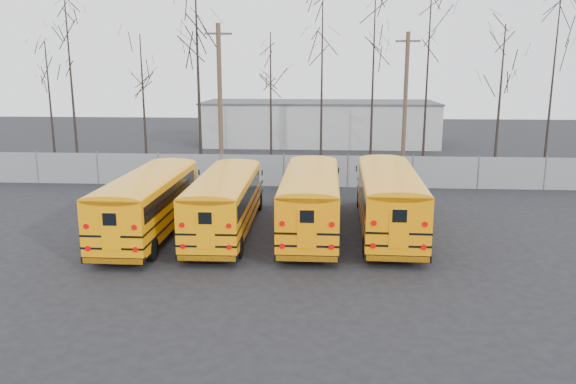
# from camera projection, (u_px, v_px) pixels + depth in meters

# --- Properties ---
(ground) EXTENTS (120.00, 120.00, 0.00)m
(ground) POSITION_uv_depth(u_px,v_px,m) (264.00, 245.00, 23.77)
(ground) COLOR black
(ground) RESTS_ON ground
(fence) EXTENTS (40.00, 0.04, 2.00)m
(fence) POSITION_uv_depth(u_px,v_px,m) (284.00, 171.00, 35.23)
(fence) COLOR gray
(fence) RESTS_ON ground
(distant_building) EXTENTS (22.00, 8.00, 4.00)m
(distant_building) POSITION_uv_depth(u_px,v_px,m) (319.00, 124.00, 54.36)
(distant_building) COLOR #ABACA7
(distant_building) RESTS_ON ground
(bus_a) EXTENTS (2.43, 10.40, 2.90)m
(bus_a) POSITION_uv_depth(u_px,v_px,m) (150.00, 198.00, 24.77)
(bus_a) COLOR black
(bus_a) RESTS_ON ground
(bus_b) EXTENTS (2.44, 10.17, 2.84)m
(bus_b) POSITION_uv_depth(u_px,v_px,m) (225.00, 198.00, 25.00)
(bus_b) COLOR black
(bus_b) RESTS_ON ground
(bus_c) EXTENTS (2.49, 10.61, 2.96)m
(bus_c) POSITION_uv_depth(u_px,v_px,m) (311.00, 196.00, 25.08)
(bus_c) COLOR black
(bus_c) RESTS_ON ground
(bus_d) EXTENTS (2.76, 10.80, 3.00)m
(bus_d) POSITION_uv_depth(u_px,v_px,m) (389.00, 195.00, 25.10)
(bus_d) COLOR black
(bus_d) RESTS_ON ground
(utility_pole_left) EXTENTS (1.80, 0.53, 10.19)m
(utility_pole_left) POSITION_uv_depth(u_px,v_px,m) (220.00, 99.00, 37.73)
(utility_pole_left) COLOR brown
(utility_pole_left) RESTS_ON ground
(utility_pole_right) EXTENTS (1.75, 0.31, 9.82)m
(utility_pole_right) POSITION_uv_depth(u_px,v_px,m) (405.00, 100.00, 40.65)
(utility_pole_right) COLOR brown
(utility_pole_right) RESTS_ON ground
(tree_0) EXTENTS (0.26, 0.26, 9.11)m
(tree_0) POSITION_uv_depth(u_px,v_px,m) (51.00, 107.00, 40.36)
(tree_0) COLOR black
(tree_0) RESTS_ON ground
(tree_1) EXTENTS (0.26, 0.26, 11.67)m
(tree_1) POSITION_uv_depth(u_px,v_px,m) (72.00, 90.00, 37.96)
(tree_1) COLOR black
(tree_1) RESTS_ON ground
(tree_2) EXTENTS (0.26, 0.26, 9.52)m
(tree_2) POSITION_uv_depth(u_px,v_px,m) (144.00, 106.00, 38.64)
(tree_2) COLOR black
(tree_2) RESTS_ON ground
(tree_3) EXTENTS (0.26, 0.26, 12.91)m
(tree_3) POSITION_uv_depth(u_px,v_px,m) (198.00, 81.00, 38.19)
(tree_3) COLOR black
(tree_3) RESTS_ON ground
(tree_4) EXTENTS (0.26, 0.26, 9.60)m
(tree_4) POSITION_uv_depth(u_px,v_px,m) (271.00, 106.00, 37.62)
(tree_4) COLOR black
(tree_4) RESTS_ON ground
(tree_5) EXTENTS (0.26, 0.26, 11.82)m
(tree_5) POSITION_uv_depth(u_px,v_px,m) (322.00, 90.00, 36.98)
(tree_5) COLOR black
(tree_5) RESTS_ON ground
(tree_6) EXTENTS (0.26, 0.26, 11.95)m
(tree_6) POSITION_uv_depth(u_px,v_px,m) (373.00, 88.00, 38.06)
(tree_6) COLOR black
(tree_6) RESTS_ON ground
(tree_7) EXTENTS (0.26, 0.26, 12.99)m
(tree_7) POSITION_uv_depth(u_px,v_px,m) (427.00, 80.00, 38.80)
(tree_7) COLOR black
(tree_7) RESTS_ON ground
(tree_8) EXTENTS (0.26, 0.26, 9.96)m
(tree_8) POSITION_uv_depth(u_px,v_px,m) (499.00, 105.00, 35.65)
(tree_8) COLOR black
(tree_8) RESTS_ON ground
(tree_9) EXTENTS (0.26, 0.26, 11.88)m
(tree_9) POSITION_uv_depth(u_px,v_px,m) (552.00, 89.00, 36.94)
(tree_9) COLOR black
(tree_9) RESTS_ON ground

